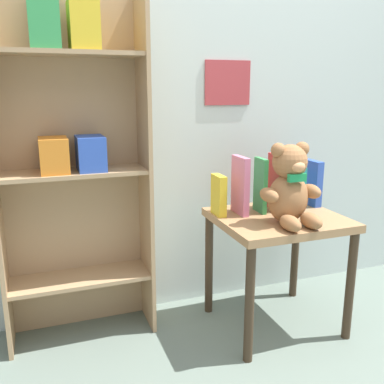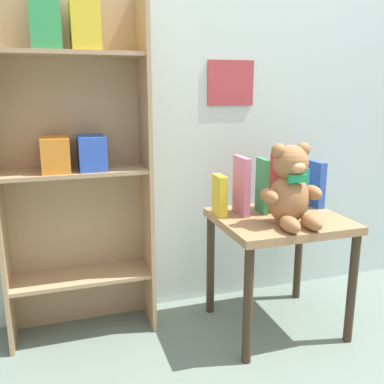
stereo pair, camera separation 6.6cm
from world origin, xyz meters
name	(u,v)px [view 1 (the left image)]	position (x,y,z in m)	size (l,w,h in m)	color
wall_back	(229,62)	(0.00, 1.34, 1.25)	(4.80, 0.07, 2.50)	silver
bookshelf_side	(71,148)	(-0.81, 1.20, 0.87)	(0.65, 0.24, 1.54)	tan
display_table	(278,233)	(0.08, 0.93, 0.47)	(0.57, 0.50, 0.55)	#9E754C
teddy_bear	(290,187)	(0.06, 0.82, 0.71)	(0.27, 0.25, 0.35)	#99663D
book_standing_yellow	(219,195)	(-0.18, 1.04, 0.65)	(0.04, 0.11, 0.19)	gold
book_standing_pink	(240,185)	(-0.08, 1.03, 0.69)	(0.03, 0.14, 0.27)	#D17093
book_standing_green	(260,185)	(0.03, 1.02, 0.68)	(0.02, 0.11, 0.26)	#33934C
book_standing_red	(277,182)	(0.13, 1.03, 0.69)	(0.04, 0.13, 0.27)	red
book_standing_teal	(297,187)	(0.23, 1.02, 0.66)	(0.03, 0.11, 0.21)	teal
book_standing_blue	(312,183)	(0.33, 1.04, 0.66)	(0.04, 0.12, 0.23)	#2D51B7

